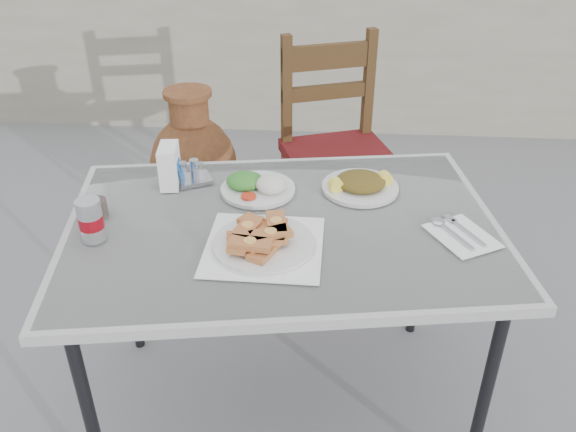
# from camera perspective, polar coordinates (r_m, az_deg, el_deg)

# --- Properties ---
(ground) EXTENTS (80.00, 80.00, 0.00)m
(ground) POSITION_cam_1_polar(r_m,az_deg,el_deg) (2.33, 2.09, -16.37)
(ground) COLOR #5F5F61
(ground) RESTS_ON ground
(cafe_table) EXTENTS (1.39, 1.05, 0.78)m
(cafe_table) POSITION_cam_1_polar(r_m,az_deg,el_deg) (1.82, -0.50, -2.08)
(cafe_table) COLOR black
(cafe_table) RESTS_ON ground
(pide_plate) EXTENTS (0.33, 0.33, 0.07)m
(pide_plate) POSITION_cam_1_polar(r_m,az_deg,el_deg) (1.67, -2.28, -2.05)
(pide_plate) COLOR white
(pide_plate) RESTS_ON cafe_table
(salad_rice_plate) EXTENTS (0.24, 0.24, 0.06)m
(salad_rice_plate) POSITION_cam_1_polar(r_m,az_deg,el_deg) (1.95, -2.92, 2.90)
(salad_rice_plate) COLOR silver
(salad_rice_plate) RESTS_ON cafe_table
(salad_chopped_plate) EXTENTS (0.25, 0.25, 0.05)m
(salad_chopped_plate) POSITION_cam_1_polar(r_m,az_deg,el_deg) (1.97, 6.78, 3.01)
(salad_chopped_plate) COLOR silver
(salad_chopped_plate) RESTS_ON cafe_table
(soda_can) EXTENTS (0.07, 0.07, 0.12)m
(soda_can) POSITION_cam_1_polar(r_m,az_deg,el_deg) (1.78, -17.98, -0.36)
(soda_can) COLOR silver
(soda_can) RESTS_ON cafe_table
(cola_glass) EXTENTS (0.06, 0.06, 0.09)m
(cola_glass) POSITION_cam_1_polar(r_m,az_deg,el_deg) (1.89, -17.43, 1.07)
(cola_glass) COLOR white
(cola_glass) RESTS_ON cafe_table
(napkin_holder) EXTENTS (0.08, 0.12, 0.14)m
(napkin_holder) POSITION_cam_1_polar(r_m,az_deg,el_deg) (2.00, -11.02, 4.63)
(napkin_holder) COLOR white
(napkin_holder) RESTS_ON cafe_table
(condiment_caddy) EXTENTS (0.14, 0.13, 0.08)m
(condiment_caddy) POSITION_cam_1_polar(r_m,az_deg,el_deg) (2.02, -8.87, 3.85)
(condiment_caddy) COLOR silver
(condiment_caddy) RESTS_ON cafe_table
(cutlery_napkin) EXTENTS (0.22, 0.24, 0.01)m
(cutlery_napkin) POSITION_cam_1_polar(r_m,az_deg,el_deg) (1.81, 15.63, -1.54)
(cutlery_napkin) COLOR white
(cutlery_napkin) RESTS_ON cafe_table
(chair) EXTENTS (0.58, 0.58, 1.03)m
(chair) POSITION_cam_1_polar(r_m,az_deg,el_deg) (2.79, 4.58, 6.10)
(chair) COLOR #35210E
(chair) RESTS_ON ground
(terracotta_urn) EXTENTS (0.44, 0.44, 0.76)m
(terracotta_urn) POSITION_cam_1_polar(r_m,az_deg,el_deg) (3.04, -8.77, 4.31)
(terracotta_urn) COLOR brown
(terracotta_urn) RESTS_ON ground
(back_wall) EXTENTS (6.00, 0.25, 1.20)m
(back_wall) POSITION_cam_1_polar(r_m,az_deg,el_deg) (4.21, 3.69, 16.03)
(back_wall) COLOR #A9A18D
(back_wall) RESTS_ON ground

